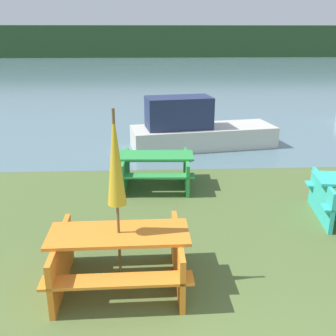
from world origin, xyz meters
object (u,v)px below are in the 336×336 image
object	(u,v)px
picnic_table_orange	(120,253)
picnic_table_green	(156,167)
umbrella_gold	(115,160)
boat	(196,129)

from	to	relation	value
picnic_table_orange	picnic_table_green	size ratio (longest dim) A/B	1.10
picnic_table_green	umbrella_gold	xyz separation A→B (m)	(-0.54, -3.56, 1.32)
picnic_table_orange	boat	size ratio (longest dim) A/B	0.43
umbrella_gold	picnic_table_orange	bearing A→B (deg)	90.00
picnic_table_green	boat	bearing A→B (deg)	68.13
picnic_table_green	umbrella_gold	size ratio (longest dim) A/B	0.70
picnic_table_orange	umbrella_gold	size ratio (longest dim) A/B	0.77
picnic_table_green	boat	distance (m)	3.28
picnic_table_green	boat	world-z (taller)	boat
picnic_table_orange	umbrella_gold	distance (m)	1.29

